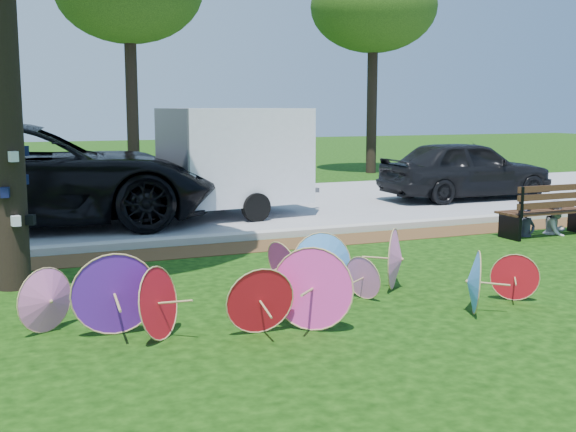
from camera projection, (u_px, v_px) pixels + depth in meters
name	position (u px, v px, depth m)	size (l,w,h in m)	color
ground	(317.00, 327.00, 7.73)	(90.00, 90.00, 0.00)	black
mulch_strip	(201.00, 251.00, 11.83)	(90.00, 1.00, 0.01)	#472D16
curb	(190.00, 240.00, 12.46)	(90.00, 0.30, 0.12)	#B7B5AD
street	(142.00, 211.00, 16.26)	(90.00, 8.00, 0.01)	gray
parasol_pile	(286.00, 282.00, 8.11)	(5.94, 2.50, 0.90)	red
black_van	(28.00, 176.00, 14.03)	(3.36, 7.28, 2.02)	black
dark_pickup	(466.00, 170.00, 18.34)	(1.80, 4.46, 1.52)	black
cargo_trailer	(236.00, 156.00, 15.42)	(2.87, 1.82, 2.61)	white
park_bench	(544.00, 210.00, 13.17)	(1.83, 0.70, 0.96)	black
person_left	(527.00, 207.00, 13.08)	(0.39, 0.26, 1.07)	#343648
person_right	(558.00, 201.00, 13.33)	(0.60, 0.46, 1.22)	#BBBAC4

